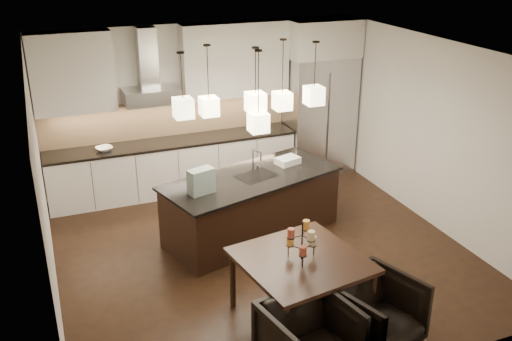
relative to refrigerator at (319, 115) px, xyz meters
name	(u,v)px	position (x,y,z in m)	size (l,w,h in m)	color
floor	(261,251)	(-2.10, -2.38, -1.08)	(5.50, 5.50, 0.02)	black
ceiling	(262,52)	(-2.10, -2.38, 1.73)	(5.50, 5.50, 0.02)	white
wall_back	(202,104)	(-2.10, 0.38, 0.32)	(5.50, 0.02, 2.80)	silver
wall_front	(375,262)	(-2.10, -5.14, 0.32)	(5.50, 0.02, 2.80)	silver
wall_left	(41,191)	(-4.86, -2.38, 0.32)	(0.02, 5.50, 2.80)	silver
wall_right	(433,134)	(0.66, -2.38, 0.32)	(0.02, 5.50, 2.80)	silver
refrigerator	(319,115)	(0.00, 0.00, 0.00)	(1.20, 0.72, 2.15)	#B7B7BA
fridge_panel	(322,38)	(0.00, 0.00, 1.40)	(1.26, 0.72, 0.65)	silver
lower_cabinets	(175,167)	(-2.73, 0.05, -0.64)	(4.21, 0.62, 0.88)	silver
countertop	(173,142)	(-2.73, 0.05, -0.17)	(4.21, 0.66, 0.04)	black
backsplash	(168,118)	(-2.73, 0.35, 0.16)	(4.21, 0.02, 0.63)	tan
upper_cab_left	(72,73)	(-4.20, 0.19, 1.10)	(1.25, 0.35, 1.25)	silver
upper_cab_right	(235,60)	(-1.55, 0.19, 1.10)	(1.86, 0.35, 1.25)	silver
hood_canopy	(151,96)	(-3.03, 0.10, 0.65)	(0.90, 0.52, 0.24)	#B7B7BA
hood_chimney	(147,58)	(-3.03, 0.21, 1.24)	(0.30, 0.28, 0.96)	#B7B7BA
fruit_bowl	(104,149)	(-3.87, 0.00, -0.12)	(0.26, 0.26, 0.06)	silver
island_body	(252,207)	(-2.05, -1.89, -0.63)	(2.53, 1.01, 0.89)	black
island_top	(252,178)	(-2.05, -1.89, -0.16)	(2.61, 1.09, 0.04)	black
faucet	(253,161)	(-1.98, -1.76, 0.05)	(0.10, 0.24, 0.38)	silver
tote_bag	(201,181)	(-2.88, -2.15, 0.03)	(0.34, 0.18, 0.34)	#1C4836
food_container	(288,161)	(-1.36, -1.62, -0.09)	(0.34, 0.24, 0.10)	silver
dining_table	(300,288)	(-2.25, -3.94, -0.68)	(1.31, 1.31, 0.79)	black
candelabra	(302,241)	(-2.25, -3.94, -0.06)	(0.38, 0.38, 0.46)	black
candle_a	(313,241)	(-2.10, -3.92, -0.10)	(0.08, 0.08, 0.10)	#D7BE8A
candle_b	(290,241)	(-2.34, -3.83, -0.10)	(0.08, 0.08, 0.10)	orange
candle_c	(303,251)	(-2.30, -4.08, -0.10)	(0.08, 0.08, 0.10)	#9C3F2C
candle_d	(306,225)	(-2.15, -3.83, 0.07)	(0.08, 0.08, 0.10)	orange
candle_e	(291,233)	(-2.39, -3.94, 0.07)	(0.08, 0.08, 0.10)	#9C3F2C
candle_f	(311,236)	(-2.21, -4.08, 0.07)	(0.08, 0.08, 0.10)	#D7BE8A
armchair_left	(309,340)	(-2.55, -4.79, -0.68)	(0.84, 0.86, 0.79)	black
armchair_right	(376,313)	(-1.69, -4.65, -0.69)	(0.83, 0.86, 0.78)	black
pendant_a	(183,108)	(-3.02, -1.95, 1.00)	(0.24, 0.24, 0.26)	#F4EAB0
pendant_b	(209,106)	(-2.57, -1.59, 0.88)	(0.24, 0.24, 0.26)	#F4EAB0
pendant_c	(255,102)	(-2.03, -1.99, 0.99)	(0.24, 0.24, 0.26)	#F4EAB0
pendant_d	(282,101)	(-1.45, -1.56, 0.83)	(0.24, 0.24, 0.26)	#F4EAB0
pendant_e	(314,95)	(-1.11, -1.90, 0.96)	(0.24, 0.24, 0.26)	#F4EAB0
pendant_f	(258,122)	(-2.07, -2.19, 0.77)	(0.24, 0.24, 0.26)	#F4EAB0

